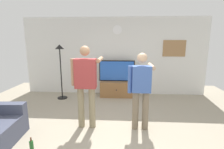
{
  "coord_description": "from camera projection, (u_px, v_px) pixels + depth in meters",
  "views": [
    {
      "loc": [
        0.31,
        -3.16,
        1.94
      ],
      "look_at": [
        0.03,
        1.2,
        1.05
      ],
      "focal_mm": 27.56,
      "sensor_mm": 36.0,
      "label": 1
    }
  ],
  "objects": [
    {
      "name": "ground_plane",
      "position": [
        107.0,
        137.0,
        3.5
      ],
      "size": [
        8.4,
        8.4,
        0.0
      ],
      "primitive_type": "plane",
      "color": "#9E937F"
    },
    {
      "name": "person_standing_nearer_lamp",
      "position": [
        86.0,
        82.0,
        3.71
      ],
      "size": [
        0.63,
        0.78,
        1.82
      ],
      "color": "gray",
      "rests_on": "ground_plane"
    },
    {
      "name": "back_wall",
      "position": [
        114.0,
        56.0,
        6.11
      ],
      "size": [
        6.4,
        0.1,
        2.7
      ],
      "primitive_type": "cube",
      "color": "silver",
      "rests_on": "ground_plane"
    },
    {
      "name": "wall_clock",
      "position": [
        117.0,
        30.0,
        5.86
      ],
      "size": [
        0.3,
        0.03,
        0.3
      ],
      "primitive_type": "cylinder",
      "rotation": [
        1.57,
        0.0,
        0.0
      ],
      "color": "white"
    },
    {
      "name": "television",
      "position": [
        117.0,
        71.0,
        5.9
      ],
      "size": [
        1.21,
        0.07,
        0.72
      ],
      "color": "black",
      "rests_on": "tv_stand"
    },
    {
      "name": "person_standing_nearer_couch",
      "position": [
        141.0,
        87.0,
        3.65
      ],
      "size": [
        0.57,
        0.78,
        1.68
      ],
      "color": "#7A6B56",
      "rests_on": "ground_plane"
    },
    {
      "name": "floor_lamp",
      "position": [
        60.0,
        60.0,
        5.54
      ],
      "size": [
        0.32,
        0.32,
        1.79
      ],
      "color": "black",
      "rests_on": "ground_plane"
    },
    {
      "name": "beverage_bottle",
      "position": [
        32.0,
        147.0,
        2.94
      ],
      "size": [
        0.07,
        0.07,
        0.32
      ],
      "color": "#1E5923",
      "rests_on": "ground_plane"
    },
    {
      "name": "framed_picture",
      "position": [
        174.0,
        48.0,
        5.87
      ],
      "size": [
        0.76,
        0.04,
        0.55
      ],
      "primitive_type": "cube",
      "color": "#997047"
    },
    {
      "name": "tv_stand",
      "position": [
        117.0,
        89.0,
        5.98
      ],
      "size": [
        1.11,
        0.54,
        0.53
      ],
      "color": "olive",
      "rests_on": "ground_plane"
    }
  ]
}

